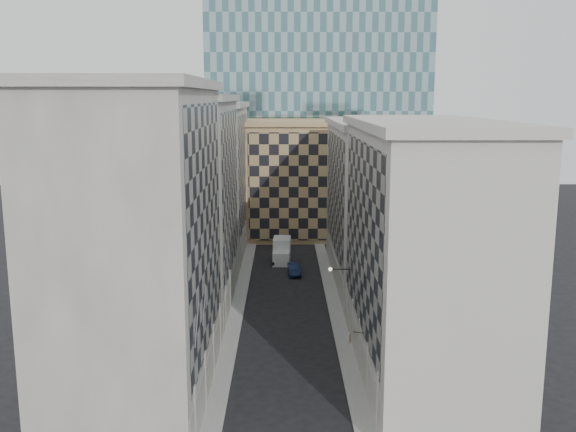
{
  "coord_description": "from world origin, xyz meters",
  "views": [
    {
      "loc": [
        -0.29,
        -35.37,
        22.47
      ],
      "look_at": [
        0.06,
        13.07,
        13.43
      ],
      "focal_mm": 40.0,
      "sensor_mm": 36.0,
      "label": 1
    }
  ],
  "objects": [
    {
      "name": "bldg_left_b",
      "position": [
        -10.88,
        33.0,
        11.32
      ],
      "size": [
        10.8,
        22.8,
        22.7
      ],
      "color": "gray",
      "rests_on": "ground"
    },
    {
      "name": "dark_car",
      "position": [
        1.09,
        44.03,
        0.73
      ],
      "size": [
        1.73,
        4.49,
        1.46
      ],
      "primitive_type": "imported",
      "rotation": [
        0.0,
        0.0,
        0.04
      ],
      "color": "#0F1A37",
      "rests_on": "ground"
    },
    {
      "name": "shop_sign",
      "position": [
        4.95,
        12.33,
        3.83
      ],
      "size": [
        1.3,
        0.78,
        0.89
      ],
      "rotation": [
        0.0,
        0.0,
        -0.33
      ],
      "color": "black",
      "rests_on": "ground"
    },
    {
      "name": "tan_block",
      "position": [
        2.0,
        67.9,
        9.44
      ],
      "size": [
        16.8,
        14.8,
        18.8
      ],
      "color": "#A48957",
      "rests_on": "ground"
    },
    {
      "name": "bldg_right_a",
      "position": [
        10.88,
        15.0,
        10.32
      ],
      "size": [
        10.8,
        26.8,
        20.7
      ],
      "color": "#B6B2A7",
      "rests_on": "ground"
    },
    {
      "name": "sidewalk_east",
      "position": [
        5.25,
        30.0,
        0.07
      ],
      "size": [
        1.5,
        100.0,
        0.15
      ],
      "primitive_type": "cube",
      "color": "gray",
      "rests_on": "ground"
    },
    {
      "name": "bracket_lamp",
      "position": [
        4.38,
        24.0,
        6.2
      ],
      "size": [
        1.98,
        0.36,
        0.36
      ],
      "color": "black",
      "rests_on": "ground"
    },
    {
      "name": "church_tower",
      "position": [
        0.0,
        82.0,
        26.95
      ],
      "size": [
        7.2,
        7.2,
        51.5
      ],
      "color": "#2C2722",
      "rests_on": "ground"
    },
    {
      "name": "sidewalk_west",
      "position": [
        -5.25,
        30.0,
        0.07
      ],
      "size": [
        1.5,
        100.0,
        0.15
      ],
      "primitive_type": "cube",
      "color": "gray",
      "rests_on": "ground"
    },
    {
      "name": "flagpoles_left",
      "position": [
        -5.9,
        6.0,
        8.0
      ],
      "size": [
        0.1,
        6.33,
        2.33
      ],
      "color": "gray",
      "rests_on": "ground"
    },
    {
      "name": "bldg_right_b",
      "position": [
        10.89,
        42.0,
        9.85
      ],
      "size": [
        10.8,
        28.8,
        19.7
      ],
      "color": "#B6B2A7",
      "rests_on": "ground"
    },
    {
      "name": "bldg_left_a",
      "position": [
        -10.88,
        11.0,
        11.82
      ],
      "size": [
        10.8,
        22.8,
        23.7
      ],
      "color": "gray",
      "rests_on": "ground"
    },
    {
      "name": "box_truck",
      "position": [
        -0.54,
        50.78,
        1.39
      ],
      "size": [
        2.59,
        5.9,
        3.19
      ],
      "rotation": [
        0.0,
        0.0,
        -0.04
      ],
      "color": "silver",
      "rests_on": "ground"
    },
    {
      "name": "bldg_left_c",
      "position": [
        -10.88,
        55.0,
        10.83
      ],
      "size": [
        10.8,
        22.8,
        21.7
      ],
      "color": "gray",
      "rests_on": "ground"
    }
  ]
}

